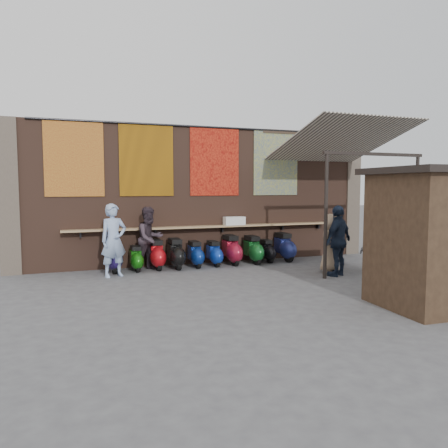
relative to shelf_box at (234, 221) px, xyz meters
name	(u,v)px	position (x,y,z in m)	size (l,w,h in m)	color
ground	(237,280)	(-0.84, -2.30, -1.25)	(70.00, 70.00, 0.00)	#474749
brick_wall	(203,195)	(-0.84, 0.40, 0.75)	(10.00, 0.40, 4.00)	brown
pier_left	(9,197)	(-6.04, 0.40, 0.75)	(0.50, 0.50, 4.00)	#4C4238
pier_right	(349,194)	(4.36, 0.40, 0.75)	(0.50, 0.50, 4.00)	#4C4238
eating_counter	(207,227)	(-0.84, 0.03, -0.15)	(8.00, 0.32, 0.05)	#9E7A51
shelf_box	(234,221)	(0.00, 0.00, 0.00)	(0.62, 0.29, 0.25)	white
tapestry_redgold	(74,158)	(-4.44, 0.18, 1.75)	(1.50, 0.02, 2.00)	maroon
tapestry_sun	(147,160)	(-2.54, 0.18, 1.75)	(1.50, 0.02, 2.00)	orange
tapestry_orange	(215,161)	(-0.54, 0.18, 1.75)	(1.50, 0.02, 2.00)	red
tapestry_multi	(276,163)	(1.46, 0.18, 1.75)	(1.50, 0.02, 2.00)	navy
hang_rail	(205,127)	(-0.84, 0.17, 2.73)	(0.06, 0.06, 9.50)	black
scooter_stool_0	(113,256)	(-3.54, -0.25, -0.83)	(0.40, 0.89, 0.84)	#20144C
scooter_stool_1	(136,259)	(-2.96, -0.32, -0.91)	(0.32, 0.71, 0.67)	#12610D
scooter_stool_2	(156,255)	(-2.39, -0.25, -0.85)	(0.38, 0.85, 0.80)	#B60E15
scooter_stool_3	(176,254)	(-1.87, -0.34, -0.84)	(0.39, 0.87, 0.82)	black
scooter_stool_4	(195,254)	(-1.30, -0.33, -0.89)	(0.34, 0.76, 0.72)	navy
scooter_stool_5	(214,254)	(-0.75, -0.33, -0.90)	(0.33, 0.74, 0.71)	#0E309C
scooter_stool_6	(231,250)	(-0.20, -0.29, -0.82)	(0.40, 0.89, 0.85)	maroon
scooter_stool_7	(253,250)	(0.46, -0.35, -0.84)	(0.38, 0.85, 0.81)	#0F4E1C
scooter_stool_8	(267,251)	(0.94, -0.27, -0.91)	(0.32, 0.71, 0.67)	black
scooter_stool_9	(284,247)	(1.54, -0.26, -0.83)	(0.40, 0.89, 0.85)	navy
diner_left	(114,240)	(-3.59, -0.87, -0.33)	(0.67, 0.44, 1.84)	#94ADD7
diner_right	(150,238)	(-2.58, -0.30, -0.39)	(0.84, 0.65, 1.72)	#342831
shopper_navy	(338,241)	(1.74, -2.74, -0.35)	(1.05, 0.44, 1.79)	#162033
shopper_grey	(381,243)	(2.94, -2.92, -0.43)	(1.06, 0.61, 1.64)	#59575C
shopper_tan	(330,243)	(1.81, -2.29, -0.47)	(0.76, 0.49, 1.55)	#93785D
market_stall	(443,241)	(1.92, -5.80, 0.00)	(2.30, 1.72, 2.49)	black
stall_roof	(446,171)	(1.92, -5.80, 1.30)	(2.57, 1.98, 0.12)	black
stall_sign	(411,209)	(1.97, -4.91, 0.56)	(1.20, 0.04, 0.50)	gold
stall_shelf	(409,252)	(1.97, -4.91, -0.34)	(1.91, 0.10, 0.06)	#473321
awning_canvas	(340,141)	(2.66, -1.40, 2.30)	(3.20, 3.40, 0.03)	beige
awning_ledger	(310,133)	(2.66, 0.19, 2.70)	(3.30, 0.08, 0.12)	#33261C
awning_header	(375,154)	(2.66, -2.90, 1.83)	(3.00, 0.08, 0.08)	black
awning_post_left	(326,216)	(1.26, -2.90, 0.30)	(0.09, 0.09, 3.10)	black
awning_post_right	(416,213)	(4.06, -2.90, 0.30)	(0.09, 0.09, 3.10)	black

